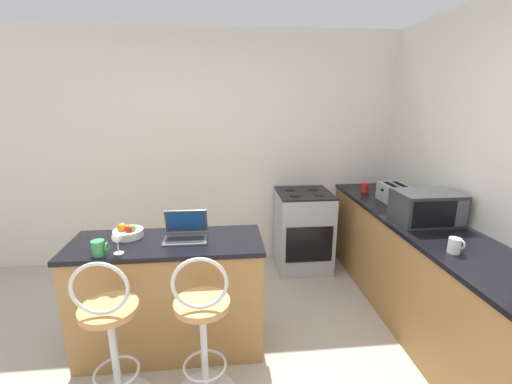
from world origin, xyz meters
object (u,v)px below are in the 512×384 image
at_px(laptop, 186,231).
at_px(microwave, 427,207).
at_px(fruit_bowl, 128,232).
at_px(bar_stool_near, 111,339).
at_px(mug_red, 365,187).
at_px(bar_stool_far, 203,333).
at_px(mug_green, 99,248).
at_px(mug_white, 455,245).
at_px(wine_glass_tall, 117,238).
at_px(toaster, 394,193).
at_px(stove_range, 303,230).

bearing_deg(laptop, microwave, 3.77).
relative_size(microwave, fruit_bowl, 2.29).
height_order(bar_stool_near, mug_red, bar_stool_near).
bearing_deg(laptop, bar_stool_far, -76.56).
bearing_deg(mug_green, microwave, 8.47).
distance_m(microwave, fruit_bowl, 2.36).
height_order(microwave, mug_green, microwave).
relative_size(microwave, mug_white, 4.78).
height_order(laptop, fruit_bowl, laptop).
bearing_deg(bar_stool_far, wine_glass_tall, 148.52).
bearing_deg(toaster, mug_green, -158.84).
relative_size(laptop, fruit_bowl, 1.43).
xyz_separation_m(toaster, mug_green, (-2.50, -0.97, -0.04)).
xyz_separation_m(toaster, stove_range, (-0.80, 0.43, -0.53)).
distance_m(bar_stool_near, mug_green, 0.57).
bearing_deg(wine_glass_tall, laptop, 28.57).
bearing_deg(bar_stool_near, laptop, 54.22).
distance_m(bar_stool_far, stove_range, 2.01).
bearing_deg(mug_red, toaster, -70.79).
distance_m(microwave, wine_glass_tall, 2.37).
distance_m(laptop, microwave, 1.94).
distance_m(microwave, mug_white, 0.59).
xyz_separation_m(stove_range, wine_glass_tall, (-1.58, -1.38, 0.55)).
relative_size(toaster, mug_white, 3.00).
bearing_deg(bar_stool_far, bar_stool_near, 180.00).
bearing_deg(microwave, laptop, -176.23).
xyz_separation_m(bar_stool_far, mug_red, (1.69, 1.67, 0.45)).
xyz_separation_m(toaster, fruit_bowl, (-2.39, -0.67, -0.05)).
distance_m(bar_stool_near, mug_white, 2.25).
bearing_deg(mug_white, bar_stool_near, -176.67).
distance_m(mug_white, mug_red, 1.55).
xyz_separation_m(bar_stool_near, mug_red, (2.24, 1.67, 0.45)).
height_order(bar_stool_far, wine_glass_tall, wine_glass_tall).
distance_m(laptop, mug_green, 0.58).
xyz_separation_m(stove_range, fruit_bowl, (-1.59, -1.10, 0.48)).
relative_size(wine_glass_tall, mug_white, 1.44).
height_order(toaster, wine_glass_tall, toaster).
xyz_separation_m(microwave, mug_red, (-0.10, 0.98, -0.08)).
distance_m(toaster, stove_range, 1.05).
bearing_deg(mug_green, toaster, 21.16).
relative_size(bar_stool_far, wine_glass_tall, 6.91).
relative_size(toaster, stove_range, 0.35).
bearing_deg(mug_white, mug_green, 175.16).
distance_m(microwave, mug_red, 0.99).
bearing_deg(laptop, mug_white, -13.70).
height_order(fruit_bowl, wine_glass_tall, wine_glass_tall).
relative_size(bar_stool_near, fruit_bowl, 4.78).
bearing_deg(bar_stool_far, microwave, 21.08).
bearing_deg(fruit_bowl, bar_stool_near, -88.21).
distance_m(bar_stool_far, laptop, 0.73).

